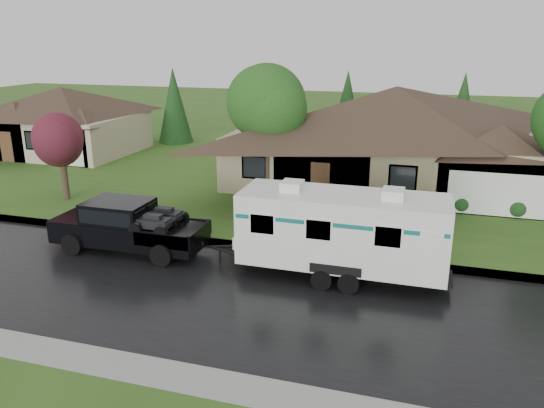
{
  "coord_description": "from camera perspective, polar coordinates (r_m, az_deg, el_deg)",
  "views": [
    {
      "loc": [
        4.01,
        -17.11,
        8.35
      ],
      "look_at": [
        -1.74,
        2.0,
        2.08
      ],
      "focal_mm": 35.0,
      "sensor_mm": 36.0,
      "label": 1
    }
  ],
  "objects": [
    {
      "name": "ground",
      "position": [
        19.46,
        3.24,
        -8.0
      ],
      "size": [
        140.0,
        140.0,
        0.0
      ],
      "primitive_type": "plane",
      "color": "#33581B",
      "rests_on": "ground"
    },
    {
      "name": "road",
      "position": [
        17.72,
        1.69,
        -10.65
      ],
      "size": [
        140.0,
        8.0,
        0.01
      ],
      "primitive_type": "cube",
      "color": "black",
      "rests_on": "ground"
    },
    {
      "name": "house_far",
      "position": [
        42.2,
        -21.39,
        8.94
      ],
      "size": [
        10.8,
        8.64,
        5.8
      ],
      "color": "tan",
      "rests_on": "lawn"
    },
    {
      "name": "house_main",
      "position": [
        31.36,
        13.54,
        8.24
      ],
      "size": [
        19.44,
        10.8,
        6.9
      ],
      "color": "gray",
      "rests_on": "lawn"
    },
    {
      "name": "pickup_truck",
      "position": [
        22.3,
        -15.42,
        -2.13
      ],
      "size": [
        6.26,
        2.38,
        2.09
      ],
      "color": "black",
      "rests_on": "ground"
    },
    {
      "name": "tree_left_green",
      "position": [
        27.74,
        -0.38,
        10.25
      ],
      "size": [
        4.12,
        4.12,
        6.81
      ],
      "color": "#382B1E",
      "rests_on": "lawn"
    },
    {
      "name": "travel_trailer",
      "position": [
        19.04,
        7.6,
        -2.72
      ],
      "size": [
        7.72,
        2.71,
        3.47
      ],
      "color": "white",
      "rests_on": "ground"
    },
    {
      "name": "curb",
      "position": [
        21.43,
        4.67,
        -5.33
      ],
      "size": [
        140.0,
        0.5,
        0.15
      ],
      "primitive_type": "cube",
      "color": "gray",
      "rests_on": "ground"
    },
    {
      "name": "shrub_row",
      "position": [
        27.59,
        11.89,
        0.85
      ],
      "size": [
        13.6,
        1.0,
        1.0
      ],
      "color": "#143814",
      "rests_on": "lawn"
    },
    {
      "name": "tree_red",
      "position": [
        29.59,
        -21.82,
        6.26
      ],
      "size": [
        2.7,
        2.7,
        4.47
      ],
      "color": "#382B1E",
      "rests_on": "lawn"
    },
    {
      "name": "lawn",
      "position": [
        33.4,
        9.33,
        2.87
      ],
      "size": [
        140.0,
        26.0,
        0.15
      ],
      "primitive_type": "cube",
      "color": "#33581B",
      "rests_on": "ground"
    }
  ]
}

